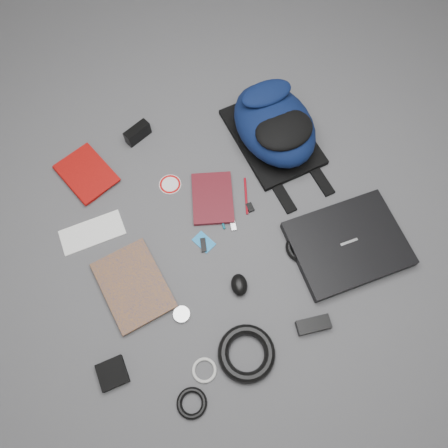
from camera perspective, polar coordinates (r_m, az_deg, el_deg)
name	(u,v)px	position (r m, az deg, el deg)	size (l,w,h in m)	color
ground	(224,226)	(1.61, 0.00, -0.28)	(4.00, 4.00, 0.00)	#4F4F51
backpack	(274,125)	(1.73, 6.59, 12.78)	(0.30, 0.44, 0.18)	black
laptop	(348,244)	(1.62, 15.85, -2.52)	(0.39, 0.31, 0.04)	black
textbook_red	(68,187)	(1.77, -19.65, 4.63)	(0.17, 0.22, 0.02)	#900808
comic_book	(106,300)	(1.56, -15.18, -9.56)	(0.21, 0.28, 0.02)	orange
envelope	(92,232)	(1.67, -16.84, -1.06)	(0.23, 0.10, 0.00)	white
dvd_case	(213,198)	(1.65, -1.50, 3.40)	(0.15, 0.21, 0.02)	#460D14
compact_camera	(138,133)	(1.80, -11.23, 11.58)	(0.11, 0.04, 0.06)	black
sticker_disc	(170,184)	(1.69, -7.05, 5.16)	(0.09, 0.09, 0.00)	white
pen_teal	(219,210)	(1.63, -0.69, 1.84)	(0.01, 0.01, 0.16)	#0D6175
pen_red	(246,196)	(1.66, 2.89, 3.69)	(0.01, 0.01, 0.15)	maroon
id_badge	(204,242)	(1.58, -2.65, -2.36)	(0.05, 0.08, 0.00)	#1A80CA
usb_black	(203,245)	(1.58, -2.70, -2.77)	(0.02, 0.05, 0.01)	black
usb_silver	(233,225)	(1.61, 1.18, -0.09)	(0.02, 0.05, 0.01)	#BEBDC0
key_fob	(250,207)	(1.64, 3.42, 2.18)	(0.02, 0.04, 0.01)	black
mouse	(239,285)	(1.51, 2.00, -7.94)	(0.06, 0.08, 0.04)	black
headphone_left	(160,307)	(1.53, -8.36, -10.64)	(0.06, 0.06, 0.01)	#A9A9AB
headphone_right	(182,314)	(1.51, -5.55, -11.66)	(0.06, 0.06, 0.01)	#BBBBBE
cable_coil	(302,247)	(1.59, 10.10, -3.04)	(0.12, 0.12, 0.02)	black
power_brick	(313,325)	(1.52, 11.59, -12.77)	(0.11, 0.05, 0.03)	black
power_cord_coil	(247,353)	(1.47, 2.96, -16.51)	(0.19, 0.19, 0.04)	black
pouch	(112,373)	(1.52, -14.37, -18.38)	(0.09, 0.09, 0.02)	black
earbud_coil	(192,403)	(1.47, -4.23, -22.30)	(0.10, 0.10, 0.02)	black
white_cable_coil	(204,370)	(1.48, -2.58, -18.54)	(0.08, 0.08, 0.01)	silver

